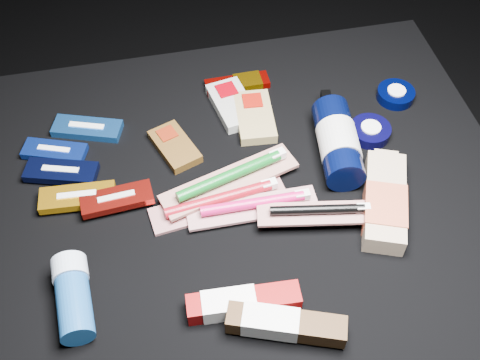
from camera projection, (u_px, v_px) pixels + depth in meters
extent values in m
plane|color=black|center=(234.00, 300.00, 1.35)|extent=(3.00, 3.00, 0.00)
cube|color=black|center=(234.00, 253.00, 1.20)|extent=(0.98, 0.78, 0.40)
cube|color=#1D5BB0|center=(87.00, 128.00, 1.12)|extent=(0.14, 0.09, 0.01)
cube|color=white|center=(87.00, 128.00, 1.12)|extent=(0.07, 0.03, 0.02)
cube|color=#12309E|center=(55.00, 151.00, 1.09)|extent=(0.12, 0.08, 0.01)
cube|color=white|center=(55.00, 151.00, 1.08)|extent=(0.06, 0.03, 0.01)
cube|color=black|center=(61.00, 172.00, 1.05)|extent=(0.13, 0.08, 0.01)
cube|color=silver|center=(61.00, 172.00, 1.05)|extent=(0.07, 0.03, 0.02)
cube|color=orange|center=(78.00, 197.00, 1.01)|extent=(0.13, 0.06, 0.01)
cube|color=silver|center=(77.00, 197.00, 1.01)|extent=(0.07, 0.02, 0.02)
cube|color=maroon|center=(117.00, 199.00, 1.01)|extent=(0.12, 0.05, 0.01)
cube|color=#B7B8B4|center=(117.00, 199.00, 1.01)|extent=(0.06, 0.02, 0.02)
cube|color=#503312|center=(175.00, 147.00, 1.09)|extent=(0.09, 0.12, 0.02)
cube|color=maroon|center=(167.00, 137.00, 1.11)|extent=(0.04, 0.04, 0.02)
cube|color=#A5A69F|center=(233.00, 105.00, 1.16)|extent=(0.09, 0.13, 0.02)
cube|color=#750009|center=(227.00, 93.00, 1.18)|extent=(0.04, 0.04, 0.02)
cube|color=#9B8551|center=(255.00, 117.00, 1.14)|extent=(0.08, 0.13, 0.02)
cube|color=maroon|center=(252.00, 104.00, 1.16)|extent=(0.04, 0.04, 0.02)
cube|color=#880703|center=(237.00, 84.00, 1.20)|extent=(0.13, 0.04, 0.01)
cube|color=#A77607|center=(248.00, 82.00, 1.20)|extent=(0.05, 0.04, 0.02)
cylinder|color=black|center=(338.00, 142.00, 1.07)|extent=(0.09, 0.18, 0.07)
cylinder|color=beige|center=(339.00, 144.00, 1.06)|extent=(0.08, 0.08, 0.07)
cylinder|color=black|center=(329.00, 104.00, 1.13)|extent=(0.03, 0.03, 0.02)
cube|color=black|center=(326.00, 98.00, 1.14)|extent=(0.02, 0.03, 0.02)
cylinder|color=black|center=(396.00, 95.00, 1.18)|extent=(0.07, 0.07, 0.02)
cylinder|color=white|center=(396.00, 94.00, 1.17)|extent=(0.04, 0.04, 0.02)
cylinder|color=black|center=(370.00, 131.00, 1.11)|extent=(0.08, 0.08, 0.02)
cylinder|color=white|center=(370.00, 131.00, 1.11)|extent=(0.04, 0.04, 0.02)
cube|color=tan|center=(385.00, 201.00, 1.00)|extent=(0.13, 0.20, 0.04)
cube|color=#B35337|center=(385.00, 210.00, 0.99)|extent=(0.09, 0.10, 0.04)
cube|color=tan|center=(385.00, 159.00, 1.06)|extent=(0.05, 0.03, 0.03)
cylinder|color=navy|center=(75.00, 307.00, 0.88)|extent=(0.06, 0.10, 0.05)
cylinder|color=#B0BED5|center=(70.00, 270.00, 0.91)|extent=(0.06, 0.04, 0.05)
cube|color=#A5A099|center=(219.00, 204.00, 1.02)|extent=(0.24, 0.08, 0.01)
cylinder|color=maroon|center=(219.00, 199.00, 1.01)|extent=(0.19, 0.04, 0.02)
cube|color=white|center=(269.00, 185.00, 1.03)|extent=(0.03, 0.02, 0.01)
cube|color=beige|center=(252.00, 208.00, 1.01)|extent=(0.22, 0.05, 0.01)
cylinder|color=#BD1056|center=(253.00, 203.00, 1.00)|extent=(0.18, 0.02, 0.02)
cube|color=silver|center=(302.00, 195.00, 1.01)|extent=(0.02, 0.01, 0.01)
cube|color=#A8A09D|center=(230.00, 181.00, 1.03)|extent=(0.25, 0.13, 0.01)
cylinder|color=#0A5618|center=(229.00, 176.00, 1.02)|extent=(0.19, 0.07, 0.02)
cube|color=silver|center=(277.00, 155.00, 1.05)|extent=(0.03, 0.02, 0.01)
cube|color=#B8AFAC|center=(317.00, 214.00, 0.98)|extent=(0.20, 0.08, 0.01)
cylinder|color=black|center=(317.00, 210.00, 0.97)|extent=(0.15, 0.04, 0.02)
cube|color=silver|center=(363.00, 208.00, 0.97)|extent=(0.02, 0.02, 0.01)
cube|color=maroon|center=(244.00, 303.00, 0.89)|extent=(0.17, 0.05, 0.03)
cube|color=white|center=(229.00, 304.00, 0.89)|extent=(0.08, 0.04, 0.03)
cube|color=#39220F|center=(286.00, 324.00, 0.86)|extent=(0.17, 0.10, 0.03)
cube|color=silver|center=(270.00, 322.00, 0.87)|extent=(0.09, 0.07, 0.03)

